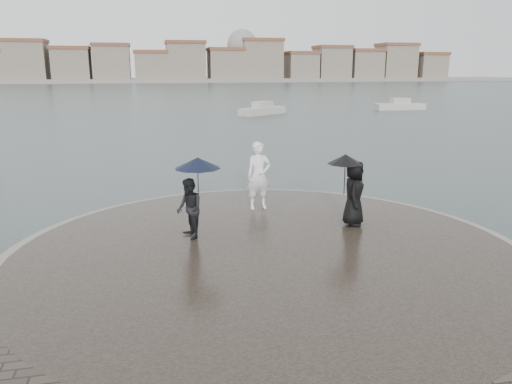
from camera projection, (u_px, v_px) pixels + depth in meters
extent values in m
plane|color=#2B3835|center=(316.00, 339.00, 8.60)|extent=(400.00, 400.00, 0.00)
cylinder|color=gray|center=(268.00, 257.00, 11.88)|extent=(12.50, 12.50, 0.32)
cylinder|color=#2D261E|center=(268.00, 256.00, 11.88)|extent=(11.90, 11.90, 0.36)
imported|color=white|center=(259.00, 176.00, 15.08)|extent=(0.77, 0.52, 2.04)
imported|color=black|center=(189.00, 209.00, 12.46)|extent=(0.74, 0.86, 1.53)
cylinder|color=black|center=(198.00, 185.00, 12.47)|extent=(0.02, 0.02, 0.90)
cone|color=black|center=(198.00, 163.00, 12.34)|extent=(1.16, 1.16, 0.28)
imported|color=black|center=(354.00, 193.00, 13.49)|extent=(0.89, 1.03, 1.77)
cylinder|color=black|center=(345.00, 178.00, 13.44)|extent=(0.02, 0.02, 0.90)
cone|color=black|center=(345.00, 159.00, 13.31)|extent=(0.97, 0.97, 0.26)
cube|color=gray|center=(152.00, 80.00, 162.90)|extent=(260.00, 20.00, 1.20)
cube|color=gray|center=(27.00, 63.00, 151.01)|extent=(12.00, 10.00, 12.00)
cube|color=brown|center=(24.00, 41.00, 149.44)|extent=(12.60, 10.60, 1.00)
cube|color=gray|center=(72.00, 66.00, 153.97)|extent=(11.00, 10.00, 10.00)
cube|color=brown|center=(70.00, 48.00, 152.64)|extent=(11.60, 10.60, 1.00)
cube|color=gray|center=(112.00, 65.00, 156.36)|extent=(11.00, 10.00, 11.00)
cube|color=brown|center=(111.00, 45.00, 154.91)|extent=(11.60, 10.60, 1.00)
cube|color=gray|center=(151.00, 68.00, 159.12)|extent=(10.00, 10.00, 9.00)
cube|color=brown|center=(150.00, 52.00, 157.91)|extent=(10.60, 10.60, 1.00)
cube|color=gray|center=(186.00, 63.00, 161.06)|extent=(12.00, 10.00, 12.00)
cube|color=brown|center=(185.00, 42.00, 159.49)|extent=(12.60, 10.60, 1.00)
cube|color=gray|center=(226.00, 67.00, 164.02)|extent=(11.00, 10.00, 10.00)
cube|color=brown|center=(225.00, 49.00, 162.69)|extent=(11.60, 10.60, 1.00)
cube|color=gray|center=(261.00, 62.00, 166.17)|extent=(13.00, 10.00, 13.00)
cube|color=brown|center=(261.00, 40.00, 164.48)|extent=(13.60, 10.60, 1.00)
cube|color=gray|center=(301.00, 68.00, 169.58)|extent=(10.00, 10.00, 9.00)
cube|color=brown|center=(301.00, 53.00, 168.37)|extent=(10.60, 10.60, 1.00)
cube|color=gray|center=(332.00, 65.00, 171.64)|extent=(11.00, 10.00, 11.00)
cube|color=brown|center=(332.00, 47.00, 170.19)|extent=(11.60, 10.60, 1.00)
cube|color=gray|center=(364.00, 67.00, 174.28)|extent=(11.00, 10.00, 10.00)
cube|color=brown|center=(365.00, 50.00, 172.95)|extent=(11.60, 10.60, 1.00)
cube|color=gray|center=(396.00, 64.00, 176.55)|extent=(12.00, 10.00, 12.00)
cube|color=brown|center=(397.00, 45.00, 174.98)|extent=(12.60, 10.60, 1.00)
cube|color=gray|center=(428.00, 68.00, 179.63)|extent=(10.00, 10.00, 9.00)
cube|color=brown|center=(430.00, 54.00, 178.42)|extent=(10.60, 10.60, 1.00)
sphere|color=gray|center=(242.00, 45.00, 165.48)|extent=(10.00, 10.00, 10.00)
cube|color=#B9B3A6|center=(400.00, 108.00, 55.73)|extent=(5.60, 1.97, 0.90)
cube|color=#B9B3A6|center=(400.00, 102.00, 55.59)|extent=(2.08, 1.33, 0.90)
cube|color=#B9B3A6|center=(263.00, 112.00, 50.04)|extent=(5.39, 4.53, 0.90)
cube|color=#B9B3A6|center=(263.00, 106.00, 49.90)|extent=(2.32, 2.15, 0.90)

